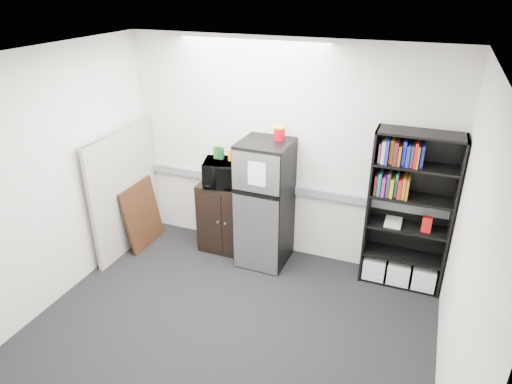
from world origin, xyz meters
TOP-DOWN VIEW (x-y plane):
  - floor at (0.00, 0.00)m, footprint 4.00×4.00m
  - wall_back at (0.00, 1.75)m, footprint 4.00×0.02m
  - wall_right at (2.00, 0.00)m, footprint 0.02×3.50m
  - wall_left at (-2.00, 0.00)m, footprint 0.02×3.50m
  - ceiling at (0.00, 0.00)m, footprint 4.00×3.50m
  - electrical_raceway at (0.00, 1.72)m, footprint 3.92×0.05m
  - wall_note at (-0.35, 1.74)m, footprint 0.14×0.00m
  - bookshelf at (1.53, 1.57)m, footprint 0.90×0.34m
  - cubicle_partition at (-1.90, 1.08)m, footprint 0.06×1.30m
  - cabinet at (-0.63, 1.50)m, footprint 0.74×0.49m
  - microwave at (-0.63, 1.48)m, footprint 0.67×0.54m
  - snack_box_a at (-0.79, 1.52)m, footprint 0.07×0.06m
  - snack_box_b at (-0.74, 1.52)m, footprint 0.07×0.05m
  - snack_box_c at (-0.60, 1.52)m, footprint 0.08×0.07m
  - snack_bag at (-0.44, 1.47)m, footprint 0.19×0.12m
  - refrigerator at (-0.12, 1.42)m, footprint 0.60×0.63m
  - coffee_can at (0.00, 1.55)m, footprint 0.13×0.13m
  - framed_poster at (-1.77, 1.20)m, footprint 0.18×0.67m

SIDE VIEW (x-z plane):
  - floor at x=0.00m, z-range 0.00..0.00m
  - framed_poster at x=-1.77m, z-range 0.00..0.86m
  - cabinet at x=-0.63m, z-range 0.00..0.93m
  - refrigerator at x=-0.12m, z-range 0.00..1.58m
  - cubicle_partition at x=-1.90m, z-range 0.00..1.62m
  - electrical_raceway at x=0.00m, z-range 0.85..0.95m
  - bookshelf at x=1.53m, z-range -0.01..1.84m
  - microwave at x=-0.63m, z-range 0.93..1.25m
  - snack_bag at x=-0.44m, z-range 1.25..1.35m
  - snack_box_c at x=-0.60m, z-range 1.25..1.39m
  - snack_box_a at x=-0.79m, z-range 1.25..1.40m
  - snack_box_b at x=-0.74m, z-range 1.25..1.40m
  - wall_back at x=0.00m, z-range 0.00..2.70m
  - wall_right at x=2.00m, z-range 0.00..2.70m
  - wall_left at x=-2.00m, z-range 0.00..2.70m
  - wall_note at x=-0.35m, z-range 1.50..1.60m
  - coffee_can at x=0.00m, z-range 1.58..1.76m
  - ceiling at x=0.00m, z-range 2.69..2.71m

